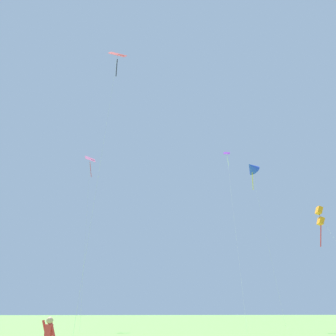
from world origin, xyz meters
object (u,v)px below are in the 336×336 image
at_px(kite_blue_delta, 252,168).
at_px(kite_red_high, 117,63).
at_px(kite_orange_box, 320,217).
at_px(kite_pink_low, 90,167).
at_px(kite_purple_streamer, 228,167).

height_order(kite_blue_delta, kite_red_high, kite_red_high).
xyz_separation_m(kite_orange_box, kite_red_high, (-22.62, -1.49, 17.13)).
bearing_deg(kite_pink_low, kite_purple_streamer, -9.82).
bearing_deg(kite_purple_streamer, kite_blue_delta, 48.44).
relative_size(kite_pink_low, kite_blue_delta, 0.93).
height_order(kite_pink_low, kite_purple_streamer, kite_purple_streamer).
xyz_separation_m(kite_orange_box, kite_purple_streamer, (-8.30, 4.98, 7.35)).
distance_m(kite_pink_low, kite_purple_streamer, 17.71).
bearing_deg(kite_red_high, kite_purple_streamer, 24.33).
bearing_deg(kite_blue_delta, kite_red_high, -147.65).
bearing_deg(kite_purple_streamer, kite_orange_box, -30.97).
distance_m(kite_blue_delta, kite_purple_streamer, 8.32).
xyz_separation_m(kite_pink_low, kite_blue_delta, (22.69, 2.90, 2.10)).
relative_size(kite_blue_delta, kite_purple_streamer, 1.04).
bearing_deg(kite_blue_delta, kite_purple_streamer, -131.56).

